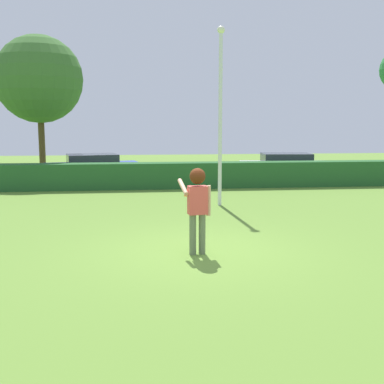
# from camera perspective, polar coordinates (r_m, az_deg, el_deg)

# --- Properties ---
(ground_plane) EXTENTS (60.00, 60.00, 0.00)m
(ground_plane) POSITION_cam_1_polar(r_m,az_deg,el_deg) (10.16, 0.83, -7.09)
(ground_plane) COLOR olive
(person) EXTENTS (0.64, 0.71, 1.78)m
(person) POSITION_cam_1_polar(r_m,az_deg,el_deg) (9.75, 0.64, -0.98)
(person) COLOR #687553
(person) RESTS_ON ground
(frisbee) EXTENTS (0.24, 0.24, 0.05)m
(frisbee) POSITION_cam_1_polar(r_m,az_deg,el_deg) (10.33, -0.29, -0.45)
(frisbee) COLOR orange
(lamppost) EXTENTS (0.24, 0.24, 5.66)m
(lamppost) POSITION_cam_1_polar(r_m,az_deg,el_deg) (15.52, 3.39, 9.95)
(lamppost) COLOR silver
(lamppost) RESTS_ON ground
(hedge_row) EXTENTS (26.20, 0.90, 1.05)m
(hedge_row) POSITION_cam_1_polar(r_m,az_deg,el_deg) (19.69, -2.75, 1.98)
(hedge_row) COLOR #255A28
(hedge_row) RESTS_ON ground
(parked_car_blue) EXTENTS (4.47, 2.57, 1.25)m
(parked_car_blue) POSITION_cam_1_polar(r_m,az_deg,el_deg) (22.24, -11.73, 2.98)
(parked_car_blue) COLOR #263FA5
(parked_car_blue) RESTS_ON ground
(parked_car_silver) EXTENTS (4.34, 2.13, 1.25)m
(parked_car_silver) POSITION_cam_1_polar(r_m,az_deg,el_deg) (22.87, 11.11, 3.14)
(parked_car_silver) COLOR #B7B7BC
(parked_car_silver) RESTS_ON ground
(maple_tree) EXTENTS (4.13, 4.13, 6.76)m
(maple_tree) POSITION_cam_1_polar(r_m,az_deg,el_deg) (24.45, -17.72, 12.62)
(maple_tree) COLOR brown
(maple_tree) RESTS_ON ground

